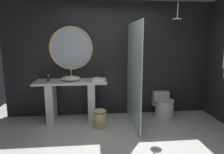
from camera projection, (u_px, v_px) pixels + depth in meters
back_wall_panel at (111, 59)px, 4.71m from camera, size 4.80×0.10×2.60m
vanity_counter at (71, 97)px, 4.40m from camera, size 1.51×0.59×0.89m
vessel_sink at (71, 78)px, 4.33m from camera, size 0.41×0.34×0.23m
tumbler_cup at (98, 79)px, 4.34m from camera, size 0.07×0.07×0.08m
soap_dispenser at (49, 78)px, 4.27m from camera, size 0.06×0.06×0.15m
round_wall_mirror at (71, 48)px, 4.48m from camera, size 0.97×0.05×0.97m
shower_glass_panel at (134, 75)px, 4.08m from camera, size 0.02×1.35×2.09m
rain_shower_head at (177, 17)px, 4.14m from camera, size 0.18×0.18×0.34m
toilet at (163, 106)px, 4.67m from camera, size 0.42×0.59×0.54m
waste_bin at (100, 118)px, 4.09m from camera, size 0.25×0.25×0.39m
folded_hand_towel at (99, 80)px, 4.20m from camera, size 0.29×0.26×0.08m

